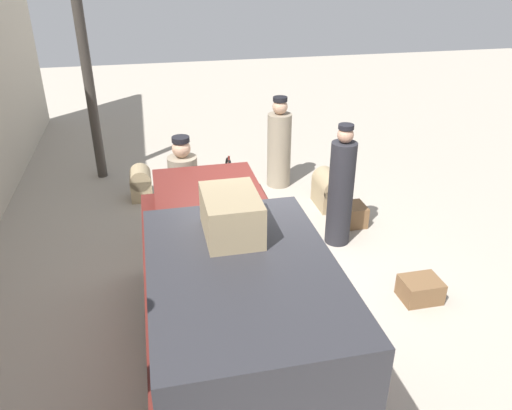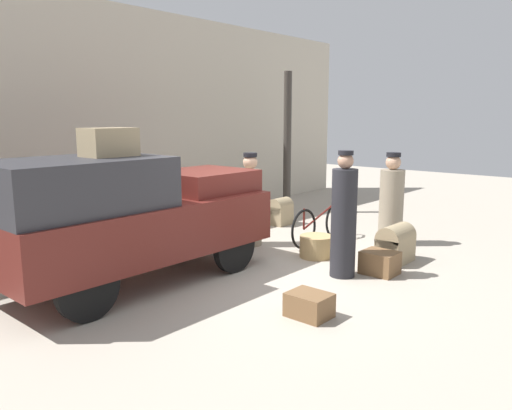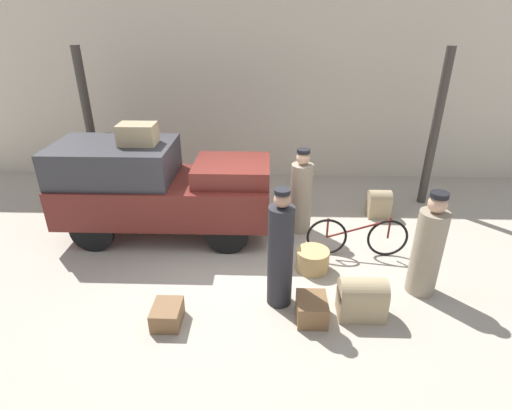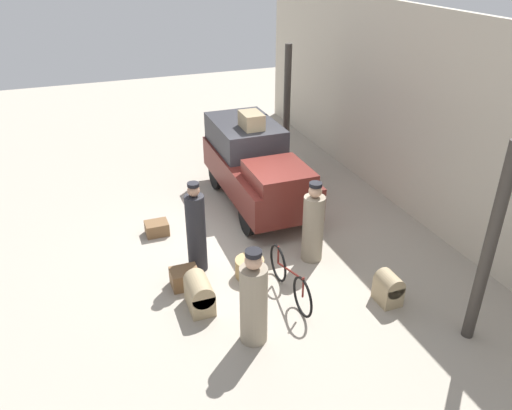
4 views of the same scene
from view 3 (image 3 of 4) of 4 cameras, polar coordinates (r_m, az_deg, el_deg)
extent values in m
plane|color=#A89E8E|center=(7.11, -1.68, -7.59)|extent=(30.00, 30.00, 0.00)
cube|color=beige|center=(10.14, -0.45, 16.42)|extent=(16.00, 0.15, 4.50)
cylinder|color=#38332D|center=(9.49, -22.64, 10.20)|extent=(0.19, 0.19, 3.33)
cylinder|color=#38332D|center=(9.35, 24.21, 9.71)|extent=(0.19, 0.19, 3.33)
cylinder|color=black|center=(8.31, -3.25, 0.74)|extent=(0.78, 0.12, 0.78)
cylinder|color=black|center=(7.07, -4.19, -4.11)|extent=(0.78, 0.12, 0.78)
cylinder|color=black|center=(8.85, -19.01, 0.91)|extent=(0.78, 0.12, 0.78)
cylinder|color=black|center=(7.70, -22.39, -3.52)|extent=(0.78, 0.12, 0.78)
cube|color=#591E19|center=(7.73, -12.71, 1.23)|extent=(3.89, 1.56, 0.74)
cube|color=#2D2D33|center=(7.74, -19.54, 5.94)|extent=(2.14, 1.44, 0.65)
cube|color=#591E19|center=(7.30, -3.43, 4.93)|extent=(1.36, 1.22, 0.33)
torus|color=black|center=(7.36, 18.28, -4.50)|extent=(0.71, 0.04, 0.71)
torus|color=black|center=(7.13, 10.06, -4.53)|extent=(0.71, 0.04, 0.71)
cylinder|color=#591914|center=(7.14, 14.39, -3.31)|extent=(1.07, 0.04, 0.39)
cylinder|color=#591914|center=(7.04, 10.18, -3.24)|extent=(0.04, 0.04, 0.37)
cylinder|color=#591914|center=(7.27, 18.49, -3.14)|extent=(0.04, 0.04, 0.40)
cylinder|color=tan|center=(6.80, 8.07, -7.76)|extent=(0.55, 0.55, 0.36)
cylinder|color=gray|center=(6.51, 23.21, -6.33)|extent=(0.43, 0.43, 1.36)
sphere|color=tan|center=(6.14, 24.52, 0.15)|extent=(0.27, 0.27, 0.27)
cylinder|color=black|center=(6.09, 24.76, 1.31)|extent=(0.25, 0.25, 0.07)
cylinder|color=gray|center=(7.72, 6.44, 0.98)|extent=(0.42, 0.42, 1.37)
sphere|color=tan|center=(7.42, 6.76, 6.70)|extent=(0.26, 0.26, 0.26)
cylinder|color=black|center=(7.38, 6.81, 7.67)|extent=(0.24, 0.24, 0.07)
cylinder|color=#232328|center=(5.72, 3.49, -7.41)|extent=(0.37, 0.37, 1.57)
sphere|color=tan|center=(5.28, 3.75, 0.78)|extent=(0.23, 0.23, 0.23)
cylinder|color=black|center=(5.23, 3.79, 1.93)|extent=(0.22, 0.22, 0.06)
cube|color=#9E8966|center=(8.80, 17.07, -0.31)|extent=(0.46, 0.37, 0.40)
cylinder|color=#9E8966|center=(8.72, 17.24, 0.87)|extent=(0.46, 0.37, 0.37)
cube|color=#9E8966|center=(5.99, 14.79, -13.45)|extent=(0.65, 0.40, 0.41)
cylinder|color=#9E8966|center=(5.87, 15.02, -11.89)|extent=(0.65, 0.40, 0.40)
cube|color=brown|center=(5.82, 7.96, -14.51)|extent=(0.42, 0.50, 0.34)
cube|color=brown|center=(5.86, -12.57, -15.02)|extent=(0.39, 0.48, 0.28)
cube|color=#9E8966|center=(7.43, -16.57, 9.69)|extent=(0.65, 0.45, 0.37)
camera|label=1|loc=(9.44, -39.73, 20.42)|focal=35.00mm
camera|label=2|loc=(6.24, -72.40, -8.11)|focal=35.00mm
camera|label=4|loc=(8.78, 77.94, 18.24)|focal=35.00mm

